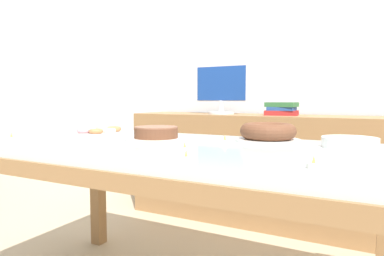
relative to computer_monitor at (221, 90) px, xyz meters
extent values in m
cube|color=silver|center=(0.31, 0.30, 0.31)|extent=(8.00, 0.10, 2.60)
cube|color=silver|center=(0.31, -1.23, -0.28)|extent=(1.69, 0.84, 0.04)
cube|color=olive|center=(0.31, -1.62, -0.33)|extent=(1.72, 0.08, 0.06)
cube|color=olive|center=(0.31, -0.83, -0.33)|extent=(1.72, 0.08, 0.06)
cube|color=olive|center=(-0.51, -1.23, -0.33)|extent=(0.08, 0.87, 0.06)
cube|color=olive|center=(-0.48, -0.85, -0.66)|extent=(0.07, 0.07, 0.67)
cube|color=olive|center=(0.31, 0.00, -0.59)|extent=(1.98, 0.44, 0.80)
cylinder|color=silver|center=(0.00, 0.00, -0.18)|extent=(0.20, 0.20, 0.02)
cylinder|color=silver|center=(0.00, 0.00, -0.13)|extent=(0.04, 0.04, 0.09)
cube|color=silver|center=(0.00, 0.00, 0.05)|extent=(0.42, 0.02, 0.28)
cube|color=navy|center=(0.00, -0.01, 0.05)|extent=(0.40, 0.00, 0.26)
cube|color=maroon|center=(0.47, 0.00, -0.17)|extent=(0.24, 0.19, 0.03)
cube|color=#23478C|center=(0.47, 0.00, -0.14)|extent=(0.19, 0.17, 0.03)
cube|color=#2D6638|center=(0.47, 0.00, -0.11)|extent=(0.21, 0.18, 0.03)
cylinder|color=white|center=(0.16, -1.16, -0.26)|extent=(0.29, 0.29, 0.01)
cylinder|color=brown|center=(0.16, -1.16, -0.23)|extent=(0.20, 0.20, 0.05)
cylinder|color=brown|center=(0.16, -1.16, -0.20)|extent=(0.20, 0.20, 0.01)
cylinder|color=white|center=(0.63, -0.96, -0.26)|extent=(0.29, 0.29, 0.01)
torus|color=brown|center=(0.63, -0.96, -0.22)|extent=(0.25, 0.25, 0.07)
cylinder|color=white|center=(-0.26, -1.08, -0.26)|extent=(0.34, 0.34, 0.01)
torus|color=white|center=(-0.19, -1.07, -0.24)|extent=(0.07, 0.07, 0.02)
torus|color=#B27042|center=(-0.21, -1.01, -0.24)|extent=(0.08, 0.08, 0.03)
torus|color=#EAD184|center=(-0.29, -1.01, -0.24)|extent=(0.08, 0.08, 0.02)
torus|color=white|center=(-0.34, -1.07, -0.24)|extent=(0.08, 0.08, 0.02)
torus|color=pink|center=(-0.28, -1.15, -0.24)|extent=(0.08, 0.08, 0.03)
torus|color=#B27042|center=(-0.21, -1.15, -0.24)|extent=(0.07, 0.07, 0.02)
cylinder|color=white|center=(0.96, -1.00, -0.26)|extent=(0.21, 0.21, 0.01)
cylinder|color=white|center=(0.96, -1.00, -0.25)|extent=(0.21, 0.21, 0.01)
cylinder|color=white|center=(0.96, -1.00, -0.24)|extent=(0.21, 0.21, 0.01)
cylinder|color=white|center=(0.96, -1.00, -0.23)|extent=(0.21, 0.21, 0.01)
cylinder|color=silver|center=(0.54, -1.56, -0.26)|extent=(0.04, 0.04, 0.02)
cylinder|color=white|center=(0.54, -1.56, -0.25)|extent=(0.03, 0.03, 0.00)
cone|color=#F9B74C|center=(0.54, -1.56, -0.24)|extent=(0.01, 0.01, 0.02)
cylinder|color=silver|center=(-0.41, -1.47, -0.26)|extent=(0.04, 0.04, 0.02)
cylinder|color=white|center=(-0.41, -1.47, -0.25)|extent=(0.03, 0.03, 0.00)
cone|color=#F9B74C|center=(-0.41, -1.47, -0.24)|extent=(0.01, 0.01, 0.02)
cylinder|color=silver|center=(0.44, -1.39, -0.26)|extent=(0.04, 0.04, 0.02)
cylinder|color=white|center=(0.44, -1.39, -0.25)|extent=(0.03, 0.03, 0.00)
cone|color=#F9B74C|center=(0.44, -1.39, -0.24)|extent=(0.01, 0.01, 0.02)
cylinder|color=silver|center=(0.90, -1.50, -0.26)|extent=(0.04, 0.04, 0.02)
cylinder|color=white|center=(0.90, -1.50, -0.25)|extent=(0.03, 0.03, 0.00)
cone|color=#F9B74C|center=(0.90, -1.50, -0.24)|extent=(0.01, 0.01, 0.02)
cylinder|color=silver|center=(0.49, -1.12, -0.26)|extent=(0.04, 0.04, 0.02)
cylinder|color=white|center=(0.49, -1.12, -0.25)|extent=(0.03, 0.03, 0.00)
cone|color=#F9B74C|center=(0.49, -1.12, -0.24)|extent=(0.01, 0.01, 0.02)
camera|label=1|loc=(1.03, -2.46, -0.08)|focal=32.00mm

